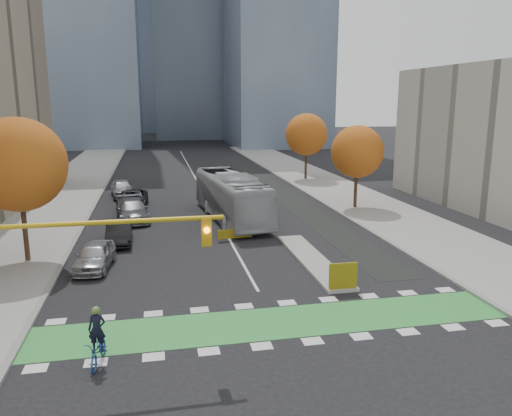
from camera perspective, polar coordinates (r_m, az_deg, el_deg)
name	(u,v)px	position (r m, az deg, el deg)	size (l,w,h in m)	color
ground	(285,339)	(20.05, 3.30, -14.72)	(300.00, 300.00, 0.00)	black
sidewalk_west	(32,228)	(39.34, -24.18, -2.11)	(7.00, 120.00, 0.15)	gray
sidewalk_east	(381,212)	(42.41, 14.13, -0.42)	(7.00, 120.00, 0.15)	gray
curb_west	(83,226)	(38.70, -19.13, -1.93)	(0.30, 120.00, 0.16)	gray
curb_east	(341,214)	(41.04, 9.71, -0.64)	(0.30, 120.00, 0.16)	gray
bike_crossing	(276,322)	(21.35, 2.25, -12.93)	(20.00, 3.00, 0.01)	green
centre_line	(197,180)	(58.16, -6.79, 3.15)	(0.15, 70.00, 0.01)	silver
bike_lane_paint	(281,194)	(49.63, 2.86, 1.66)	(2.50, 50.00, 0.01)	black
median_island	(312,260)	(29.07, 6.43, -5.89)	(1.60, 10.00, 0.16)	gray
hazard_board	(343,276)	(24.57, 9.92, -7.65)	(1.40, 0.12, 1.30)	yellow
tree_west	(18,165)	(30.37, -25.51, 4.48)	(5.20, 5.20, 8.22)	#332114
tree_east_near	(357,152)	(42.85, 11.49, 6.33)	(4.40, 4.40, 7.08)	#332114
tree_east_far	(306,135)	(57.99, 5.78, 8.35)	(4.80, 4.80, 7.65)	#332114
traffic_signal_west	(58,256)	(17.79, -21.70, -5.13)	(8.53, 0.56, 5.20)	#BF9914
cyclist	(98,345)	(18.86, -17.60, -14.70)	(0.91, 1.94, 2.15)	navy
bus	(231,196)	(38.72, -2.84, 1.34)	(3.00, 12.81, 3.57)	#A5A9AD
parked_car_a	(95,256)	(28.83, -17.96, -5.22)	(1.73, 4.31, 1.47)	#A5A5AA
parked_car_b	(119,232)	(33.53, -15.36, -2.64)	(1.56, 4.46, 1.47)	black
parked_car_c	(133,210)	(39.52, -13.93, -0.23)	(2.27, 5.57, 1.62)	#535358
parked_car_d	(133,199)	(44.43, -13.90, 1.03)	(2.44, 5.30, 1.47)	black
parked_car_e	(122,188)	(49.39, -15.05, 2.17)	(1.96, 4.87, 1.66)	gray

